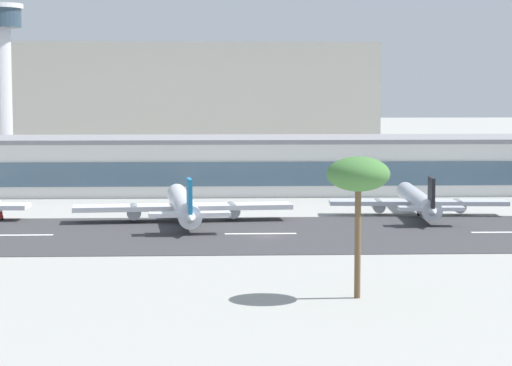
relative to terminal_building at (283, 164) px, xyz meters
name	(u,v)px	position (x,y,z in m)	size (l,w,h in m)	color
ground_plane	(266,237)	(-7.83, -74.24, -6.46)	(1400.00, 1400.00, 0.00)	#9E9E99
runway_strip	(265,234)	(-7.83, -71.18, -6.42)	(800.00, 43.82, 0.08)	#38383A
runway_centreline_dash_3	(17,235)	(-49.05, -71.18, -6.37)	(12.00, 1.20, 0.01)	white
runway_centreline_dash_4	(261,234)	(-8.62, -71.18, -6.37)	(12.00, 1.20, 0.01)	white
runway_centreline_dash_5	(507,232)	(32.97, -71.18, -6.37)	(12.00, 1.20, 0.01)	white
terminal_building	(283,164)	(0.00, 0.00, 0.00)	(193.14, 29.77, 12.91)	silver
distant_hotel_block	(187,104)	(-24.80, 91.40, 12.92)	(120.84, 32.20, 38.76)	beige
airliner_blue_tail_gate_1	(183,206)	(-21.94, -55.20, -3.47)	(40.22, 44.99, 9.40)	silver
airliner_black_tail_gate_2	(419,201)	(22.75, -47.68, -3.68)	(34.28, 41.74, 8.71)	silver
palm_tree_1	(358,176)	(0.16, -123.66, 7.73)	(7.30, 7.30, 16.44)	brown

